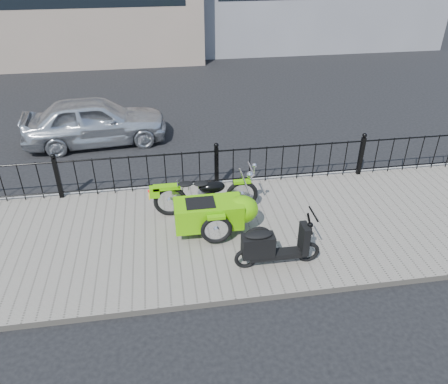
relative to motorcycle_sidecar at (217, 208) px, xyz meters
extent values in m
plane|color=black|center=(0.24, 0.41, -0.59)|extent=(120.00, 120.00, 0.00)
cube|color=slate|center=(0.24, -0.09, -0.53)|extent=(30.00, 3.80, 0.12)
cube|color=gray|center=(0.24, 1.85, -0.53)|extent=(30.00, 0.10, 0.12)
cylinder|color=black|center=(0.24, 1.71, 0.40)|extent=(14.00, 0.04, 0.04)
cylinder|color=black|center=(0.24, 1.71, -0.35)|extent=(14.00, 0.04, 0.04)
cube|color=black|center=(-3.26, 1.71, 0.01)|extent=(0.09, 0.09, 0.96)
sphere|color=black|center=(-3.26, 1.71, 0.55)|extent=(0.11, 0.11, 0.11)
cube|color=black|center=(0.24, 1.71, 0.01)|extent=(0.09, 0.09, 0.96)
sphere|color=black|center=(0.24, 1.71, 0.55)|extent=(0.11, 0.11, 0.11)
cube|color=black|center=(3.74, 1.71, 0.01)|extent=(0.09, 0.09, 0.96)
sphere|color=black|center=(3.74, 1.71, 0.55)|extent=(0.11, 0.11, 0.11)
torus|color=black|center=(0.62, 0.61, -0.13)|extent=(0.69, 0.09, 0.69)
torus|color=black|center=(-0.88, 0.61, -0.13)|extent=(0.69, 0.09, 0.69)
torus|color=black|center=(-0.08, -0.53, -0.13)|extent=(0.60, 0.08, 0.60)
cube|color=gray|center=(-0.13, 0.61, -0.11)|extent=(0.34, 0.22, 0.24)
cylinder|color=black|center=(-0.13, 0.61, -0.18)|extent=(1.40, 0.04, 0.04)
ellipsoid|color=black|center=(-0.01, 0.61, 0.13)|extent=(0.54, 0.29, 0.26)
cylinder|color=silver|center=(0.80, 0.61, 0.49)|extent=(0.03, 0.56, 0.03)
cylinder|color=silver|center=(0.68, 0.61, 0.18)|extent=(0.25, 0.04, 0.59)
sphere|color=silver|center=(0.78, 0.61, 0.35)|extent=(0.15, 0.15, 0.15)
cube|color=#57B304|center=(0.62, 0.61, 0.20)|extent=(0.36, 0.12, 0.06)
cube|color=#57B304|center=(-0.93, 0.61, 0.21)|extent=(0.55, 0.16, 0.08)
ellipsoid|color=black|center=(-0.23, 0.61, 0.23)|extent=(0.31, 0.22, 0.08)
ellipsoid|color=black|center=(-0.55, 0.61, 0.25)|extent=(0.31, 0.22, 0.08)
sphere|color=red|center=(-1.28, 0.61, 0.15)|extent=(0.07, 0.07, 0.07)
cube|color=yellow|center=(-1.30, 0.71, -0.03)|extent=(0.02, 0.14, 0.10)
cube|color=#57B304|center=(-0.18, -0.14, 0.00)|extent=(1.30, 0.62, 0.50)
ellipsoid|color=#57B304|center=(0.47, -0.14, 0.02)|extent=(0.65, 0.60, 0.54)
cube|color=black|center=(-0.33, -0.14, 0.23)|extent=(0.55, 0.43, 0.06)
cube|color=#57B304|center=(-0.08, -0.53, 0.16)|extent=(0.34, 0.11, 0.06)
torus|color=black|center=(1.47, -1.25, -0.26)|extent=(0.42, 0.07, 0.42)
torus|color=black|center=(0.34, -1.25, -0.26)|extent=(0.42, 0.07, 0.42)
cube|color=black|center=(0.91, -1.25, -0.25)|extent=(1.03, 0.23, 0.10)
cube|color=black|center=(0.55, -1.25, -0.01)|extent=(0.57, 0.27, 0.41)
ellipsoid|color=black|center=(0.55, -1.25, 0.22)|extent=(0.48, 0.24, 0.09)
cube|color=black|center=(1.37, -1.25, 0.04)|extent=(0.12, 0.31, 0.57)
cylinder|color=black|center=(1.44, -1.25, 0.35)|extent=(0.16, 0.04, 0.46)
cylinder|color=black|center=(1.48, -1.25, 0.55)|extent=(0.03, 0.45, 0.03)
torus|color=black|center=(0.64, -0.87, -0.19)|extent=(0.58, 0.12, 0.58)
imported|color=silver|center=(-2.74, 4.81, 0.07)|extent=(4.03, 1.91, 1.33)
camera|label=1|loc=(-0.96, -7.05, 4.70)|focal=35.00mm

